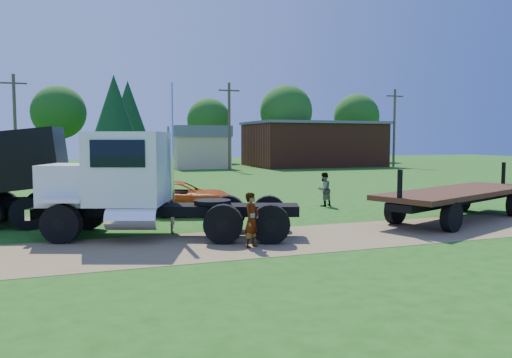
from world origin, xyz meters
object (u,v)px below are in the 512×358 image
object	(u,v)px
orange_pickup	(180,198)
flatbed_trailer	(458,197)
spectator_a	(252,220)
white_semi_tractor	(132,184)

from	to	relation	value
orange_pickup	flatbed_trailer	world-z (taller)	flatbed_trailer
spectator_a	flatbed_trailer	bearing A→B (deg)	-30.15
flatbed_trailer	spectator_a	size ratio (longest dim) A/B	5.38
white_semi_tractor	flatbed_trailer	world-z (taller)	white_semi_tractor
flatbed_trailer	white_semi_tractor	bearing A→B (deg)	154.21
orange_pickup	flatbed_trailer	size ratio (longest dim) A/B	0.59
spectator_a	orange_pickup	bearing A→B (deg)	53.70
white_semi_tractor	flatbed_trailer	bearing A→B (deg)	15.95
orange_pickup	flatbed_trailer	xyz separation A→B (m)	(10.16, -5.11, 0.21)
white_semi_tractor	orange_pickup	size ratio (longest dim) A/B	1.65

